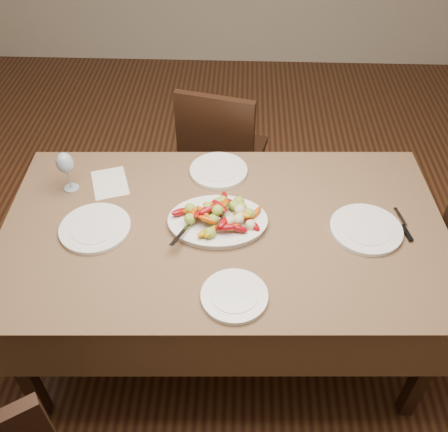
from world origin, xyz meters
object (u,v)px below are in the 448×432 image
chair_far (225,153)px  wine_glass (67,171)px  serving_platter (218,222)px  plate_left (95,228)px  plate_far (219,171)px  plate_right (366,229)px  dining_table (224,285)px  plate_near (234,296)px

chair_far → wine_glass: wine_glass is taller
chair_far → serving_platter: bearing=104.2°
plate_left → plate_far: 0.63m
plate_left → plate_right: same height
chair_far → serving_platter: size_ratio=2.38×
dining_table → plate_near: size_ratio=7.55×
plate_far → wine_glass: (-0.65, -0.14, 0.09)m
chair_far → plate_near: 1.29m
plate_right → plate_far: (-0.62, 0.36, 0.00)m
wine_glass → plate_right: bearing=-9.7°
chair_far → serving_platter: 0.93m
dining_table → wine_glass: wine_glass is taller
serving_platter → plate_right: size_ratio=1.36×
plate_left → plate_right: (1.11, 0.04, 0.00)m
plate_far → wine_glass: 0.68m
plate_near → serving_platter: bearing=101.8°
plate_near → wine_glass: 0.95m
serving_platter → plate_right: bearing=-1.4°
serving_platter → chair_far: bearing=90.3°
dining_table → plate_far: (-0.04, 0.36, 0.39)m
dining_table → serving_platter: serving_platter is taller
plate_right → plate_left: bearing=-178.0°
serving_platter → wine_glass: wine_glass is taller
chair_far → plate_right: bearing=138.2°
plate_far → plate_right: bearing=-30.1°
plate_left → plate_far: size_ratio=1.08×
chair_far → plate_far: 0.61m
dining_table → plate_left: (-0.53, -0.04, 0.39)m
plate_left → wine_glass: size_ratio=1.42×
chair_far → plate_far: bearing=103.0°
chair_far → dining_table: bearing=105.9°
chair_far → serving_platter: chair_far is taller
serving_platter → plate_far: size_ratio=1.49×
dining_table → chair_far: 0.90m
plate_far → plate_near: bearing=-82.7°
plate_right → wine_glass: bearing=170.3°
plate_right → wine_glass: (-1.27, 0.22, 0.09)m
wine_glass → serving_platter: bearing=-16.9°
serving_platter → plate_right: 0.61m
dining_table → plate_right: plate_right is taller
serving_platter → plate_left: serving_platter is taller
chair_far → plate_far: chair_far is taller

